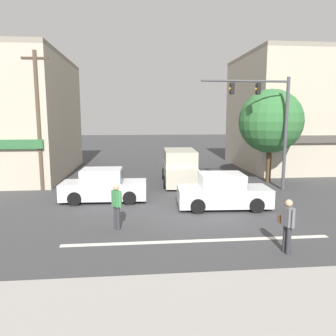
{
  "coord_description": "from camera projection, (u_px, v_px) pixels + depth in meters",
  "views": [
    {
      "loc": [
        -2.02,
        -13.72,
        4.1
      ],
      "look_at": [
        -0.49,
        2.0,
        1.6
      ],
      "focal_mm": 35.0,
      "sensor_mm": 36.0,
      "label": 1
    }
  ],
  "objects": [
    {
      "name": "utility_pole_near_left",
      "position": [
        39.0,
        120.0,
        17.75
      ],
      "size": [
        1.4,
        0.22,
        7.55
      ],
      "color": "brown",
      "rests_on": "ground"
    },
    {
      "name": "ground_plane",
      "position": [
        184.0,
        211.0,
        14.32
      ],
      "size": [
        120.0,
        120.0,
        0.0
      ],
      "primitive_type": "plane",
      "color": "#3D3D3F"
    },
    {
      "name": "street_tree",
      "position": [
        271.0,
        121.0,
        20.06
      ],
      "size": [
        3.89,
        3.89,
        5.75
      ],
      "color": "#4C3823",
      "rests_on": "ground"
    },
    {
      "name": "building_right_corner",
      "position": [
        304.0,
        113.0,
        26.16
      ],
      "size": [
        10.21,
        9.38,
        8.81
      ],
      "color": "#B7AD99",
      "rests_on": "ground"
    },
    {
      "name": "van_parked_curbside",
      "position": [
        180.0,
        168.0,
        19.98
      ],
      "size": [
        2.21,
        4.68,
        2.11
      ],
      "color": "#B7B29E",
      "rests_on": "ground"
    },
    {
      "name": "sedan_waiting_far",
      "position": [
        104.0,
        186.0,
        16.0
      ],
      "size": [
        4.15,
        1.98,
        1.58
      ],
      "color": "silver",
      "rests_on": "ground"
    },
    {
      "name": "sedan_crossing_leftbound",
      "position": [
        223.0,
        192.0,
        14.73
      ],
      "size": [
        4.18,
        2.04,
        1.58
      ],
      "color": "silver",
      "rests_on": "ground"
    },
    {
      "name": "traffic_light_mast",
      "position": [
        270.0,
        115.0,
        17.77
      ],
      "size": [
        4.89,
        0.28,
        6.2
      ],
      "color": "#47474C",
      "rests_on": "ground"
    },
    {
      "name": "pedestrian_foreground_with_bag",
      "position": [
        287.0,
        223.0,
        9.79
      ],
      "size": [
        0.3,
        0.69,
        1.67
      ],
      "color": "#333338",
      "rests_on": "ground"
    },
    {
      "name": "pedestrian_mid_crossing",
      "position": [
        117.0,
        204.0,
        11.9
      ],
      "size": [
        0.39,
        0.48,
        1.67
      ],
      "color": "#333338",
      "rests_on": "ground"
    },
    {
      "name": "lane_marking_stripe",
      "position": [
        199.0,
        241.0,
        10.88
      ],
      "size": [
        9.0,
        0.24,
        0.01
      ],
      "primitive_type": "cube",
      "color": "silver",
      "rests_on": "ground"
    }
  ]
}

